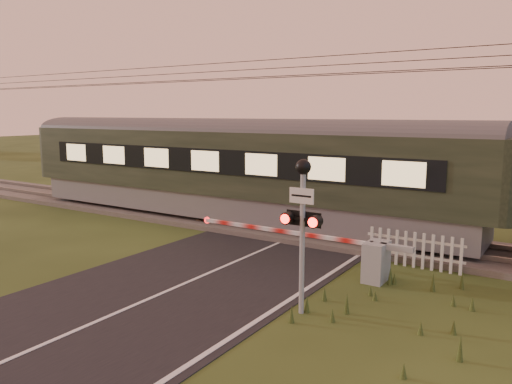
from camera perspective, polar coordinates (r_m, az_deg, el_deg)
The scene contains 7 objects.
ground at distance 12.76m, azimuth -8.46°, elevation -10.52°, with size 160.00×160.00×0.00m, color #2B3916.
road at distance 12.59m, azimuth -9.11°, elevation -10.77°, with size 6.00×140.00×0.03m.
track_bed at distance 17.93m, azimuth 5.37°, elevation -4.49°, with size 140.00×3.40×0.39m.
overhead_wires at distance 17.50m, azimuth 5.65°, elevation 13.83°, with size 120.00×0.62×0.62m.
boom_gate at distance 13.23m, azimuth 12.29°, elevation -7.30°, with size 6.48×0.79×1.05m.
crossing_signal at distance 10.40m, azimuth 5.35°, elevation -1.93°, with size 0.84×0.35×3.32m.
picket_fence at distance 14.55m, azimuth 17.64°, elevation -6.31°, with size 2.70×0.08×1.00m.
Camera 1 is at (7.99, -9.00, 4.26)m, focal length 35.00 mm.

